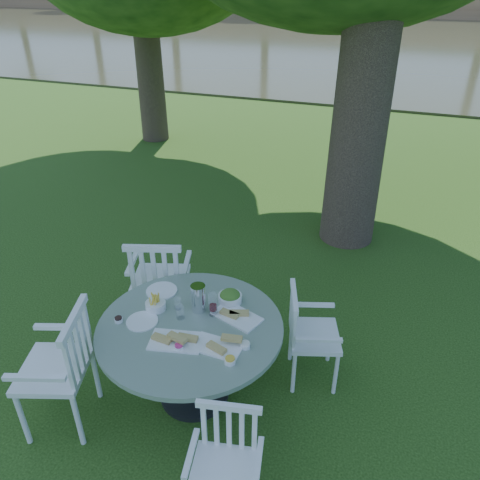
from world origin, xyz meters
TOP-DOWN VIEW (x-y plane):
  - ground at (0.00, 0.00)m, footprint 140.00×140.00m
  - table at (0.02, -0.96)m, footprint 1.40×1.40m
  - chair_ne at (0.80, -0.44)m, footprint 0.52×0.54m
  - chair_nw at (-0.62, -0.30)m, footprint 0.63×0.61m
  - chair_sw at (-0.73, -1.48)m, footprint 0.62×0.64m
  - chair_se at (0.61, -1.69)m, footprint 0.47×0.45m
  - tableware at (0.02, -0.83)m, footprint 1.07×0.82m
  - river at (0.00, 23.00)m, footprint 100.00×28.00m

SIDE VIEW (x-z plane):
  - ground at x=0.00m, z-range 0.00..0.00m
  - river at x=0.00m, z-range -0.06..0.06m
  - chair_se at x=0.61m, z-range 0.07..0.87m
  - chair_ne at x=0.80m, z-range 0.08..0.94m
  - chair_nw at x=-0.62m, z-range 0.09..1.09m
  - chair_sw at x=-0.73m, z-range 0.09..1.10m
  - table at x=0.02m, z-range 0.23..0.97m
  - tableware at x=0.02m, z-range 0.67..0.90m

